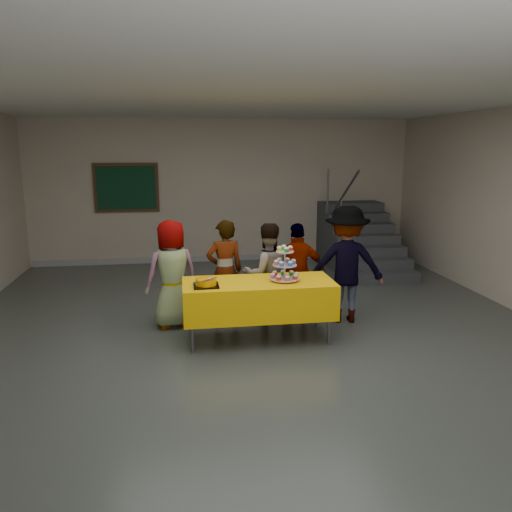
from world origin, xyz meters
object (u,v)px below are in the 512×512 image
at_px(schoolchild_d, 298,272).
at_px(schoolchild_b, 225,271).
at_px(schoolchild_c, 267,274).
at_px(noticeboard, 126,188).
at_px(cupcake_stand, 285,267).
at_px(schoolchild_e, 346,264).
at_px(bear_cake, 206,281).
at_px(staircase, 358,242).
at_px(schoolchild_a, 172,274).
at_px(bake_table, 258,298).

bearing_deg(schoolchild_d, schoolchild_b, -6.01).
height_order(schoolchild_c, noticeboard, noticeboard).
xyz_separation_m(cupcake_stand, schoolchild_e, (0.99, 0.56, -0.13)).
distance_m(schoolchild_c, schoolchild_e, 1.11).
relative_size(cupcake_stand, schoolchild_c, 0.32).
distance_m(bear_cake, schoolchild_e, 2.09).
distance_m(schoolchild_c, noticeboard, 4.64).
bearing_deg(schoolchild_c, cupcake_stand, 93.54).
height_order(schoolchild_b, schoolchild_e, schoolchild_e).
xyz_separation_m(bear_cake, staircase, (3.34, 3.89, -0.34)).
height_order(schoolchild_b, staircase, staircase).
xyz_separation_m(schoolchild_c, noticeboard, (-2.23, 3.98, 0.90)).
height_order(schoolchild_e, staircase, staircase).
xyz_separation_m(schoolchild_d, staircase, (2.01, 3.07, -0.20)).
xyz_separation_m(schoolchild_a, schoolchild_c, (1.29, -0.07, -0.03)).
height_order(cupcake_stand, schoolchild_d, schoolchild_d).
xyz_separation_m(cupcake_stand, schoolchild_a, (-1.40, 0.70, -0.21)).
distance_m(schoolchild_d, schoolchild_e, 0.68).
distance_m(schoolchild_e, staircase, 3.51).
bearing_deg(bear_cake, noticeboard, 105.93).
xyz_separation_m(cupcake_stand, staircase, (2.35, 3.78, -0.45)).
relative_size(schoolchild_a, schoolchild_b, 1.02).
height_order(schoolchild_d, staircase, staircase).
distance_m(schoolchild_d, noticeboard, 4.82).
bearing_deg(schoolchild_a, schoolchild_b, 167.85).
distance_m(cupcake_stand, noticeboard, 5.21).
relative_size(schoolchild_c, noticeboard, 1.08).
bearing_deg(schoolchild_b, bear_cake, 61.43).
xyz_separation_m(bake_table, noticeboard, (-2.01, 4.60, 1.04)).
height_order(bake_table, schoolchild_a, schoolchild_a).
relative_size(schoolchild_b, staircase, 0.60).
bearing_deg(schoolchild_d, schoolchild_a, -0.22).
bearing_deg(cupcake_stand, bear_cake, -173.30).
distance_m(schoolchild_b, staircase, 4.25).
height_order(schoolchild_c, staircase, staircase).
bearing_deg(staircase, schoolchild_e, -112.93).
relative_size(cupcake_stand, staircase, 0.19).
xyz_separation_m(bear_cake, schoolchild_b, (0.31, 0.93, -0.11)).
relative_size(cupcake_stand, bear_cake, 1.24).
bearing_deg(cupcake_stand, noticeboard, 116.87).
height_order(schoolchild_a, schoolchild_b, schoolchild_a).
bearing_deg(schoolchild_d, noticeboard, -55.89).
relative_size(schoolchild_a, schoolchild_e, 0.90).
bearing_deg(bake_table, noticeboard, 113.57).
bearing_deg(bear_cake, staircase, 49.36).
relative_size(bake_table, schoolchild_a, 1.28).
bearing_deg(schoolchild_b, schoolchild_d, 164.21).
bearing_deg(bake_table, schoolchild_e, 22.54).
bearing_deg(schoolchild_a, noticeboard, -96.90).
relative_size(bear_cake, schoolchild_b, 0.25).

